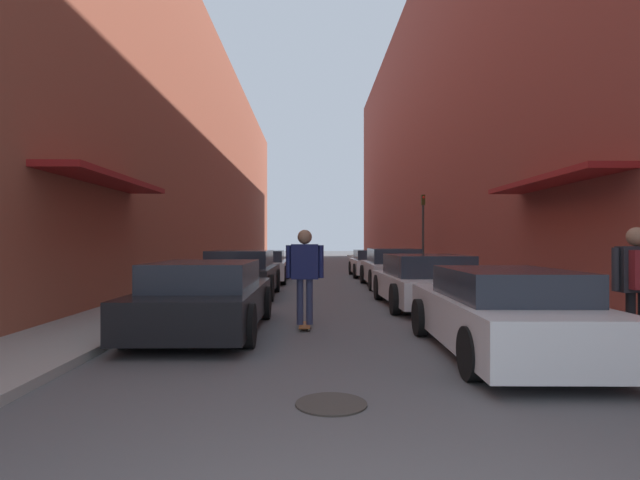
# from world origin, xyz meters

# --- Properties ---
(ground) EXTENTS (113.73, 113.73, 0.00)m
(ground) POSITION_xyz_m (0.00, 20.68, 0.00)
(ground) COLOR #515154
(curb_strip_left) EXTENTS (1.80, 51.70, 0.12)m
(curb_strip_left) POSITION_xyz_m (-4.29, 25.85, 0.06)
(curb_strip_left) COLOR gray
(curb_strip_left) RESTS_ON ground
(curb_strip_right) EXTENTS (1.80, 51.70, 0.12)m
(curb_strip_right) POSITION_xyz_m (4.29, 25.85, 0.06)
(curb_strip_right) COLOR gray
(curb_strip_right) RESTS_ON ground
(building_row_left) EXTENTS (4.90, 51.70, 12.10)m
(building_row_left) POSITION_xyz_m (-7.19, 25.84, 6.05)
(building_row_left) COLOR brown
(building_row_left) RESTS_ON ground
(building_row_right) EXTENTS (4.90, 51.70, 15.82)m
(building_row_right) POSITION_xyz_m (7.19, 25.85, 7.91)
(building_row_right) COLOR brown
(building_row_right) RESTS_ON ground
(parked_car_left_0) EXTENTS (2.00, 4.46, 1.24)m
(parked_car_left_0) POSITION_xyz_m (-2.26, 7.01, 0.60)
(parked_car_left_0) COLOR black
(parked_car_left_0) RESTS_ON ground
(parked_car_left_1) EXTENTS (2.02, 4.05, 1.32)m
(parked_car_left_1) POSITION_xyz_m (-2.43, 12.57, 0.65)
(parked_car_left_1) COLOR #232326
(parked_car_left_1) RESTS_ON ground
(parked_car_left_2) EXTENTS (1.88, 4.58, 1.23)m
(parked_car_left_2) POSITION_xyz_m (-2.30, 17.77, 0.61)
(parked_car_left_2) COLOR silver
(parked_car_left_2) RESTS_ON ground
(parked_car_right_0) EXTENTS (1.87, 4.37, 1.21)m
(parked_car_right_0) POSITION_xyz_m (2.25, 5.20, 0.59)
(parked_car_right_0) COLOR silver
(parked_car_right_0) RESTS_ON ground
(parked_car_right_1) EXTENTS (2.07, 4.48, 1.26)m
(parked_car_right_1) POSITION_xyz_m (2.33, 10.30, 0.61)
(parked_car_right_1) COLOR silver
(parked_car_right_1) RESTS_ON ground
(parked_car_right_2) EXTENTS (1.90, 4.52, 1.34)m
(parked_car_right_2) POSITION_xyz_m (2.37, 15.49, 0.65)
(parked_car_right_2) COLOR silver
(parked_car_right_2) RESTS_ON ground
(parked_car_right_3) EXTENTS (2.08, 3.94, 1.20)m
(parked_car_right_3) POSITION_xyz_m (2.39, 20.59, 0.59)
(parked_car_right_3) COLOR silver
(parked_car_right_3) RESTS_ON ground
(skateboarder) EXTENTS (0.69, 0.78, 1.80)m
(skateboarder) POSITION_xyz_m (-0.54, 7.34, 1.11)
(skateboarder) COLOR brown
(skateboarder) RESTS_ON ground
(manhole_cover) EXTENTS (0.70, 0.70, 0.02)m
(manhole_cover) POSITION_xyz_m (-0.23, 3.10, 0.01)
(manhole_cover) COLOR #332D28
(manhole_cover) RESTS_ON ground
(traffic_light) EXTENTS (0.16, 0.22, 3.51)m
(traffic_light) POSITION_xyz_m (4.51, 20.20, 2.29)
(traffic_light) COLOR #2D2D2D
(traffic_light) RESTS_ON curb_strip_right
(pedestrian) EXTENTS (0.66, 0.36, 1.66)m
(pedestrian) POSITION_xyz_m (3.89, 4.76, 1.16)
(pedestrian) COLOR black
(pedestrian) RESTS_ON curb_strip_right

